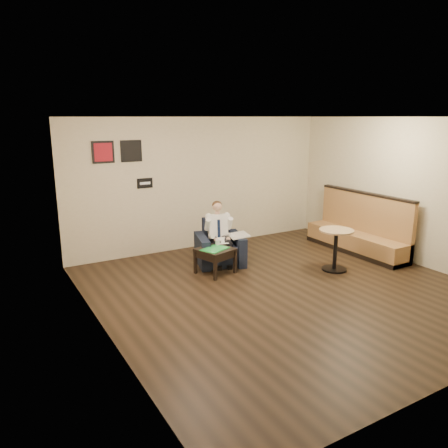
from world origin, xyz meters
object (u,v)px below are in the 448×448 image
side_table (215,261)px  green_folder (215,249)px  armchair (220,243)px  coffee_mug (218,242)px  banquette (357,223)px  smartphone (211,246)px  cafe_table (335,250)px  seated_man (221,236)px

side_table → green_folder: (-0.02, -0.03, 0.24)m
armchair → green_folder: 0.60m
coffee_mug → banquette: (3.08, -0.52, 0.10)m
side_table → coffee_mug: (0.15, 0.17, 0.29)m
armchair → side_table: 0.59m
coffee_mug → smartphone: 0.15m
side_table → coffee_mug: coffee_mug is taller
green_folder → cafe_table: 2.25m
banquette → cafe_table: banquette is taller
armchair → green_folder: size_ratio=1.84×
green_folder → armchair: bearing=51.6°
seated_man → smartphone: (-0.31, -0.16, -0.10)m
armchair → green_folder: armchair is taller
banquette → smartphone: bearing=170.8°
green_folder → coffee_mug: coffee_mug is taller
smartphone → armchair: bearing=31.8°
side_table → coffee_mug: bearing=49.6°
coffee_mug → smartphone: size_ratio=0.68×
side_table → green_folder: size_ratio=1.22×
side_table → green_folder: green_folder is taller
cafe_table → smartphone: bearing=150.2°
smartphone → seated_man: bearing=21.3°
side_table → banquette: size_ratio=0.24×
side_table → cafe_table: cafe_table is taller
green_folder → cafe_table: (2.04, -0.95, -0.09)m
smartphone → cafe_table: size_ratio=0.19×
green_folder → side_table: bearing=49.6°
coffee_mug → cafe_table: size_ratio=0.13×
armchair → seated_man: seated_man is taller
green_folder → coffee_mug: bearing=49.6°
banquette → seated_man: bearing=166.7°
armchair → side_table: (-0.35, -0.44, -0.18)m
seated_man → banquette: banquette is taller
green_folder → smartphone: size_ratio=3.21×
seated_man → coffee_mug: 0.24m
smartphone → coffee_mug: bearing=-7.1°
armchair → coffee_mug: bearing=-110.2°
side_table → smartphone: 0.30m
seated_man → green_folder: size_ratio=2.44×
banquette → side_table: bearing=173.8°
seated_man → side_table: bearing=-116.6°
side_table → banquette: 3.27m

